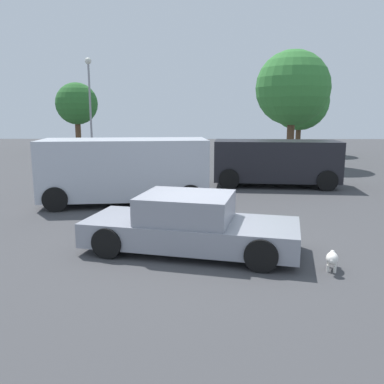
% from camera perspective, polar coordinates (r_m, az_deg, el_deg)
% --- Properties ---
extents(ground_plane, '(80.00, 80.00, 0.00)m').
position_cam_1_polar(ground_plane, '(8.86, 0.18, -7.98)').
color(ground_plane, '#424244').
extents(sedan_foreground, '(4.78, 2.71, 1.24)m').
position_cam_1_polar(sedan_foreground, '(8.52, -0.34, -4.77)').
color(sedan_foreground, gray).
rests_on(sedan_foreground, ground_plane).
extents(dog, '(0.35, 0.60, 0.38)m').
position_cam_1_polar(dog, '(7.98, 19.44, -9.03)').
color(dog, white).
rests_on(dog, ground_plane).
extents(van_white, '(5.48, 2.70, 2.11)m').
position_cam_1_polar(van_white, '(13.19, -9.52, 3.29)').
color(van_white, '#B2B7C1').
rests_on(van_white, ground_plane).
extents(suv_dark, '(5.11, 2.56, 1.85)m').
position_cam_1_polar(suv_dark, '(16.64, 11.89, 4.37)').
color(suv_dark, black).
rests_on(suv_dark, ground_plane).
extents(pedestrian, '(0.46, 0.44, 1.59)m').
position_cam_1_polar(pedestrian, '(15.86, -12.40, 3.72)').
color(pedestrian, navy).
rests_on(pedestrian, ground_plane).
extents(light_post_near, '(0.44, 0.44, 6.71)m').
position_cam_1_polar(light_post_near, '(29.21, -14.48, 13.90)').
color(light_post_near, gray).
rests_on(light_post_near, ground_plane).
extents(tree_back_left, '(3.21, 3.21, 5.33)m').
position_cam_1_polar(tree_back_left, '(32.77, -16.21, 12.02)').
color(tree_back_left, brown).
rests_on(tree_back_left, ground_plane).
extents(tree_back_center, '(4.22, 4.22, 5.97)m').
position_cam_1_polar(tree_back_center, '(30.84, 15.20, 12.44)').
color(tree_back_center, brown).
rests_on(tree_back_center, ground_plane).
extents(tree_back_right, '(4.09, 4.09, 6.38)m').
position_cam_1_polar(tree_back_right, '(23.31, 14.24, 14.22)').
color(tree_back_right, brown).
rests_on(tree_back_right, ground_plane).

